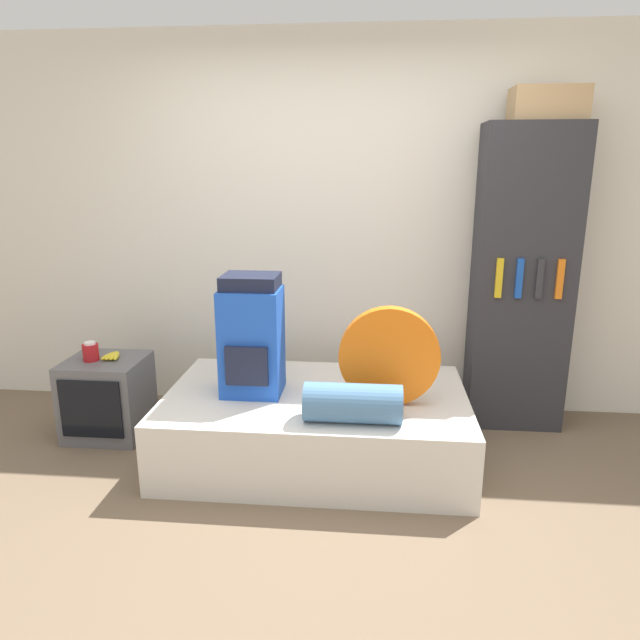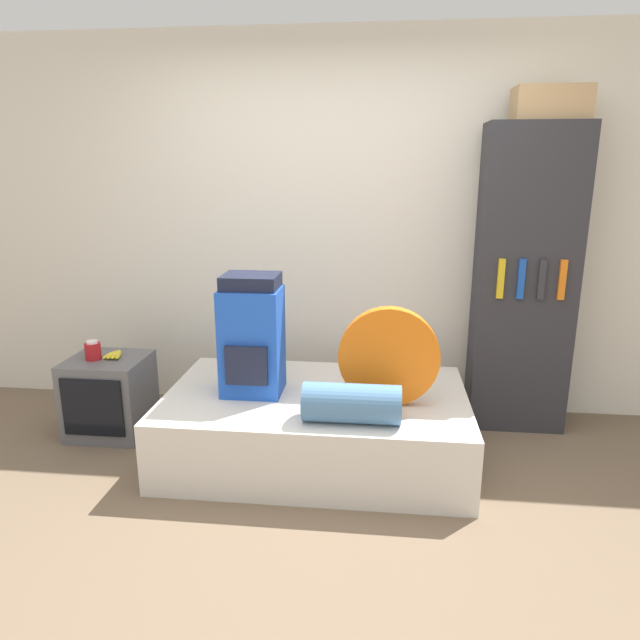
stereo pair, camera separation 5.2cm
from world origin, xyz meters
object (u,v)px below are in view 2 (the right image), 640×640
Objects in this scene: backpack at (252,336)px; bookshelf at (524,282)px; tent_bag at (389,357)px; canister at (93,351)px; sleeping_roll at (352,403)px; cardboard_box at (551,104)px; television at (110,396)px.

backpack is 0.36× the size of bookshelf.
canister is at bearing 171.89° from tent_bag.
canister is (-1.69, 0.53, 0.06)m from sleeping_roll.
tent_bag is at bearing -6.64° from backpack.
backpack is 2.27m from cardboard_box.
canister is at bearing -170.35° from bookshelf.
television is (-1.81, 0.29, -0.44)m from tent_bag.
backpack is 1.80m from bookshelf.
bookshelf is (1.66, 0.64, 0.23)m from backpack.
cardboard_box reaches higher than bookshelf.
television is at bearing 161.36° from sleeping_roll.
backpack is 1.37× the size of television.
tent_bag is at bearing 53.99° from sleeping_roll.
cardboard_box is (2.74, 0.47, 1.82)m from television.
canister is at bearing 170.83° from backpack.
tent_bag is 1.90m from canister.
backpack reaches higher than sleeping_roll.
television is (-1.02, 0.19, -0.50)m from backpack.
tent_bag is 1.09× the size of sleeping_roll.
bookshelf is (0.87, 0.74, 0.30)m from tent_bag.
sleeping_roll is 4.17× the size of canister.
tent_bag is 1.09× the size of television.
sleeping_roll is 1.18× the size of cardboard_box.
cardboard_box reaches higher than tent_bag.
backpack is at bearing 173.36° from tent_bag.
backpack is 1.38× the size of sleeping_roll.
cardboard_box is (1.72, 0.67, 1.32)m from backpack.
tent_bag is 1.18m from bookshelf.
backpack is 1.63× the size of cardboard_box.
sleeping_roll is at bearing -137.72° from cardboard_box.
cardboard_box reaches higher than backpack.
backpack is at bearing -158.85° from bookshelf.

